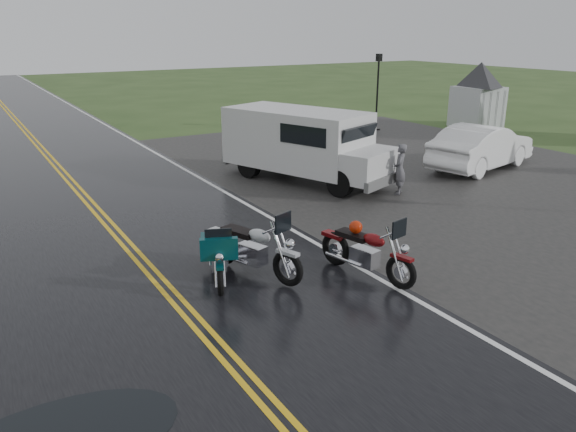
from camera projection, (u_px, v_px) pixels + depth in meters
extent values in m
plane|color=#2D471E|center=(205.00, 334.00, 9.26)|extent=(120.00, 120.00, 0.00)
cube|color=black|center=(78.00, 190.00, 17.38)|extent=(8.00, 100.00, 0.04)
cube|color=black|center=(453.00, 179.00, 18.68)|extent=(14.00, 24.00, 0.03)
imported|color=#4E4D52|center=(400.00, 170.00, 16.77)|extent=(0.65, 0.65, 1.52)
imported|color=white|center=(481.00, 147.00, 19.84)|extent=(5.00, 2.65, 1.56)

